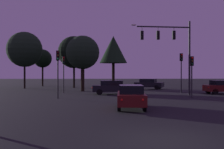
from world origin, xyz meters
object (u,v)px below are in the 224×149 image
(traffic_light_median, at_px, (58,65))
(traffic_light_far_side, at_px, (181,65))
(traffic_light_corner_right, at_px, (192,68))
(car_crossing_right, at_px, (223,87))
(traffic_light_corner_left, at_px, (64,67))
(tree_right_cluster, at_px, (74,52))
(traffic_signal_mast_arm, at_px, (172,44))
(tree_center_horizon, at_px, (83,53))
(tree_behind_sign, at_px, (113,50))
(tree_lot_edge, at_px, (25,49))
(car_far_lane, at_px, (149,84))
(tree_left_far, at_px, (43,59))
(car_crossing_left, at_px, (113,87))
(car_nearside_lane, at_px, (131,96))

(traffic_light_median, bearing_deg, traffic_light_far_side, 26.02)
(traffic_light_corner_right, relative_size, car_crossing_right, 0.96)
(traffic_light_corner_left, xyz_separation_m, tree_right_cluster, (-0.08, 11.29, 2.63))
(traffic_signal_mast_arm, xyz_separation_m, traffic_light_far_side, (2.03, 3.56, -2.06))
(traffic_light_far_side, xyz_separation_m, tree_right_cluster, (-13.82, 11.52, 2.40))
(traffic_signal_mast_arm, xyz_separation_m, traffic_light_corner_left, (-11.71, 3.79, -2.29))
(traffic_light_median, height_order, tree_center_horizon, tree_center_horizon)
(car_crossing_right, relative_size, tree_behind_sign, 0.46)
(traffic_light_median, bearing_deg, tree_lot_edge, 115.78)
(tree_behind_sign, height_order, tree_right_cluster, tree_behind_sign)
(traffic_light_corner_left, distance_m, car_far_lane, 13.64)
(traffic_light_corner_left, height_order, tree_left_far, tree_left_far)
(car_crossing_left, distance_m, tree_behind_sign, 17.83)
(car_crossing_left, bearing_deg, traffic_light_corner_right, -29.70)
(car_crossing_left, height_order, tree_center_horizon, tree_center_horizon)
(traffic_light_far_side, bearing_deg, tree_behind_sign, 116.20)
(traffic_light_median, relative_size, tree_lot_edge, 0.50)
(tree_left_far, distance_m, tree_right_cluster, 8.85)
(traffic_light_corner_right, bearing_deg, car_crossing_right, 41.33)
(car_far_lane, xyz_separation_m, tree_left_far, (-17.72, 9.99, 4.20))
(traffic_light_corner_right, bearing_deg, tree_center_horizon, 139.53)
(car_crossing_right, xyz_separation_m, tree_right_cluster, (-17.97, 13.16, 4.88))
(car_nearside_lane, height_order, car_crossing_right, same)
(traffic_light_far_side, height_order, car_nearside_lane, traffic_light_far_side)
(car_nearside_lane, relative_size, car_crossing_right, 1.12)
(traffic_light_corner_right, bearing_deg, car_nearside_lane, -131.50)
(car_nearside_lane, xyz_separation_m, tree_right_cluster, (-6.51, 24.88, 4.88))
(traffic_light_corner_right, bearing_deg, tree_behind_sign, 107.46)
(traffic_signal_mast_arm, relative_size, tree_lot_edge, 0.89)
(car_far_lane, relative_size, tree_center_horizon, 0.62)
(tree_right_cluster, relative_size, tree_lot_edge, 0.95)
(traffic_light_far_side, distance_m, car_crossing_right, 5.10)
(tree_lot_edge, bearing_deg, traffic_light_corner_right, -37.99)
(tree_left_far, height_order, tree_center_horizon, tree_center_horizon)
(tree_center_horizon, bearing_deg, traffic_signal_mast_arm, -35.46)
(traffic_light_median, xyz_separation_m, car_crossing_right, (17.39, 4.82, -2.29))
(traffic_light_corner_left, distance_m, car_crossing_left, 6.40)
(car_crossing_left, distance_m, tree_lot_edge, 18.27)
(traffic_light_far_side, bearing_deg, traffic_signal_mast_arm, -119.71)
(car_nearside_lane, xyz_separation_m, car_crossing_right, (11.46, 11.72, -0.00))
(traffic_light_corner_left, bearing_deg, traffic_light_median, -85.72)
(car_nearside_lane, distance_m, tree_left_far, 33.81)
(car_crossing_right, bearing_deg, traffic_light_corner_right, -138.67)
(tree_lot_edge, bearing_deg, car_crossing_right, -24.53)
(traffic_light_corner_left, bearing_deg, tree_lot_edge, 127.45)
(tree_left_far, bearing_deg, tree_center_horizon, -59.37)
(traffic_light_median, relative_size, traffic_light_far_side, 0.94)
(traffic_light_corner_left, height_order, car_nearside_lane, traffic_light_corner_left)
(tree_right_cluster, bearing_deg, tree_lot_edge, -167.51)
(tree_left_far, xyz_separation_m, tree_center_horizon, (8.42, -14.21, -0.03))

